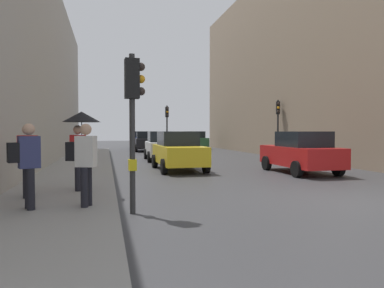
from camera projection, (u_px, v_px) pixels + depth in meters
ground_plane at (339, 200)px, 9.26m from camera, size 120.00×120.00×0.00m
sidewalk_kerb at (74, 176)px, 13.45m from camera, size 2.86×40.00×0.16m
building_facade_right at (351, 63)px, 26.23m from camera, size 12.00×32.18×13.44m
traffic_light_mid_street at (278, 118)px, 23.83m from camera, size 0.33×0.45×3.84m
traffic_light_far_median at (167, 120)px, 29.26m from camera, size 0.25×0.44×3.86m
traffic_light_near_left at (133, 104)px, 7.64m from camera, size 0.44×0.26×3.40m
car_white_compact at (162, 146)px, 21.83m from camera, size 2.13×4.26×1.76m
car_red_sedan at (301, 152)px, 15.18m from camera, size 2.04×4.21×1.76m
car_blue_van at (141, 140)px, 37.54m from camera, size 2.15×4.27×1.76m
car_dark_suv at (146, 141)px, 31.94m from camera, size 2.22×4.30×1.76m
car_yellow_taxi at (178, 151)px, 16.29m from camera, size 2.05×4.22×1.76m
car_green_estate at (194, 140)px, 35.93m from camera, size 2.21×4.30×1.76m
pedestrian_with_umbrella at (80, 129)px, 9.71m from camera, size 1.00×1.00×2.14m
pedestrian_with_grey_backpack at (27, 161)px, 7.36m from camera, size 0.66×0.47×1.77m
pedestrian_with_black_backpack at (84, 160)px, 7.67m from camera, size 0.66×0.46×1.77m
pedestrian_in_red_jacket at (28, 158)px, 8.71m from camera, size 0.45×0.36×1.77m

